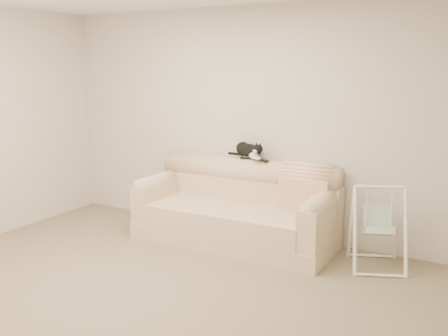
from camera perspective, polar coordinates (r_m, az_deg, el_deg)
name	(u,v)px	position (r m, az deg, el deg)	size (l,w,h in m)	color
ground_plane	(145,295)	(4.46, -9.02, -14.16)	(5.00, 5.00, 0.00)	#6E604B
room_shell	(139,117)	(4.05, -9.69, 5.76)	(5.04, 4.04, 2.60)	beige
sofa	(237,210)	(5.59, 1.53, -4.87)	(2.20, 0.93, 0.90)	tan
remote_a	(248,158)	(5.67, 2.80, 1.17)	(0.19, 0.10, 0.03)	black
remote_b	(263,160)	(5.56, 4.47, 0.92)	(0.17, 0.13, 0.02)	black
tuxedo_cat	(249,150)	(5.67, 2.87, 2.04)	(0.50, 0.33, 0.20)	black
throw_blanket	(308,181)	(5.41, 9.58, -1.47)	(0.54, 0.38, 0.58)	#DD804B
baby_swing	(378,226)	(5.07, 17.16, -6.39)	(0.67, 0.68, 0.83)	white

